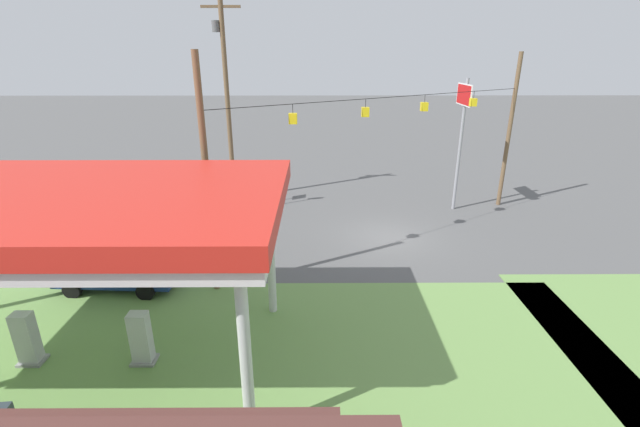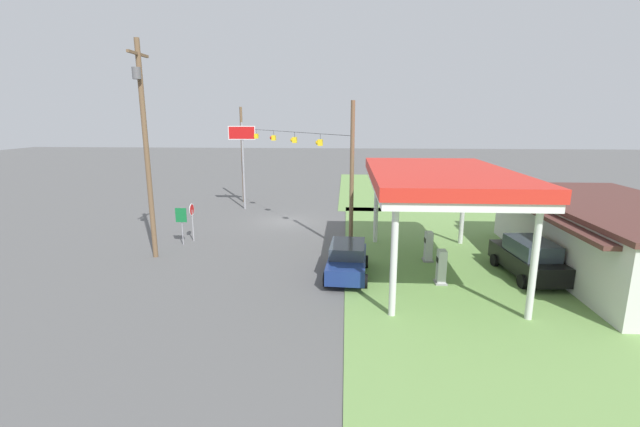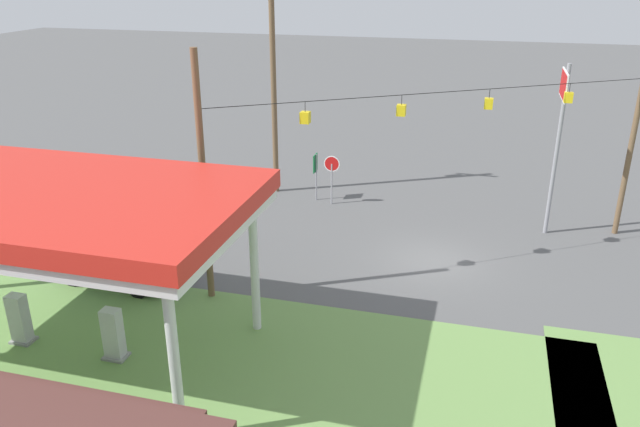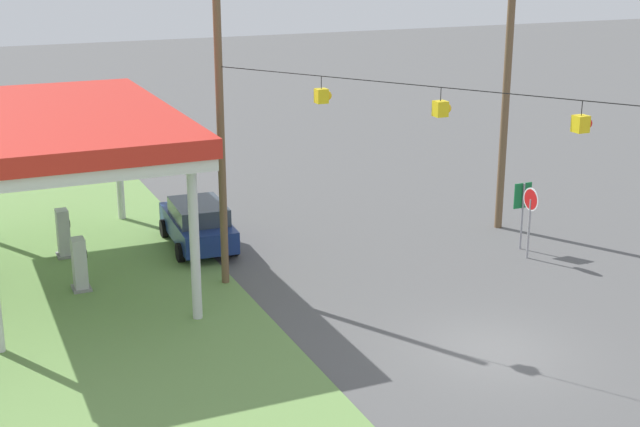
{
  "view_description": "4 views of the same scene",
  "coord_description": "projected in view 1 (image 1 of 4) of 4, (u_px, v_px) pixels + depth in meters",
  "views": [
    {
      "loc": [
        3.58,
        19.8,
        8.66
      ],
      "look_at": [
        3.49,
        4.1,
        2.82
      ],
      "focal_mm": 24.0,
      "sensor_mm": 36.0,
      "label": 1
    },
    {
      "loc": [
        31.94,
        4.67,
        7.92
      ],
      "look_at": [
        4.32,
        2.97,
        1.67
      ],
      "focal_mm": 24.0,
      "sensor_mm": 36.0,
      "label": 2
    },
    {
      "loc": [
        -1.45,
        23.2,
        11.28
      ],
      "look_at": [
        4.17,
        2.39,
        2.59
      ],
      "focal_mm": 35.0,
      "sensor_mm": 36.0,
      "label": 3
    },
    {
      "loc": [
        -17.91,
        12.91,
        10.47
      ],
      "look_at": [
        5.15,
        2.76,
        2.72
      ],
      "focal_mm": 50.0,
      "sensor_mm": 36.0,
      "label": 4
    }
  ],
  "objects": [
    {
      "name": "stop_sign_roadside",
      "position": [
        284.0,
        175.0,
        25.83
      ],
      "size": [
        0.8,
        0.08,
        2.5
      ],
      "rotation": [
        0.0,
        0.0,
        3.14
      ],
      "color": "#99999E",
      "rests_on": "ground"
    },
    {
      "name": "car_at_pumps_front",
      "position": [
        121.0,
        266.0,
        16.74
      ],
      "size": [
        4.65,
        2.3,
        1.68
      ],
      "rotation": [
        0.0,
        0.0,
        -0.05
      ],
      "color": "navy",
      "rests_on": "ground"
    },
    {
      "name": "signal_span_gantry",
      "position": [
        394.0,
        143.0,
        19.93
      ],
      "size": [
        15.34,
        10.24,
        8.83
      ],
      "color": "brown",
      "rests_on": "ground"
    },
    {
      "name": "gas_station_canopy",
      "position": [
        54.0,
        209.0,
        11.1
      ],
      "size": [
        11.91,
        6.82,
        5.39
      ],
      "color": "silver",
      "rests_on": "ground"
    },
    {
      "name": "fuel_pump_near",
      "position": [
        141.0,
        340.0,
        12.54
      ],
      "size": [
        0.71,
        0.56,
        1.71
      ],
      "color": "gray",
      "rests_on": "ground"
    },
    {
      "name": "ground_plane",
      "position": [
        388.0,
        237.0,
        21.6
      ],
      "size": [
        160.0,
        160.0,
        0.0
      ],
      "primitive_type": "plane",
      "color": "#565656"
    },
    {
      "name": "fuel_pump_far",
      "position": [
        27.0,
        340.0,
        12.52
      ],
      "size": [
        0.71,
        0.56,
        1.71
      ],
      "color": "gray",
      "rests_on": "ground"
    },
    {
      "name": "utility_pole_main",
      "position": [
        226.0,
        92.0,
        25.15
      ],
      "size": [
        2.2,
        0.44,
        11.96
      ],
      "color": "brown",
      "rests_on": "ground"
    },
    {
      "name": "route_sign",
      "position": [
        269.0,
        175.0,
        26.2
      ],
      "size": [
        0.1,
        0.7,
        2.4
      ],
      "color": "gray",
      "rests_on": "ground"
    },
    {
      "name": "stop_sign_overhead",
      "position": [
        462.0,
        118.0,
        23.71
      ],
      "size": [
        0.22,
        2.32,
        7.49
      ],
      "color": "gray",
      "rests_on": "ground"
    }
  ]
}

